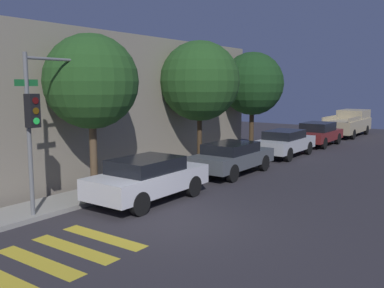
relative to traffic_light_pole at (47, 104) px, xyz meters
The scene contains 13 objects.
ground_plane 4.87m from the traffic_light_pole, 66.61° to the right, with size 60.00×60.00×0.00m, color #2D2B30.
sidewalk 3.52m from the traffic_light_pole, 23.78° to the left, with size 26.00×1.62×0.14m, color gray.
building_row 5.08m from the traffic_light_pole, 73.29° to the left, with size 26.00×6.00×5.76m, color gray.
crosswalk 4.47m from the traffic_light_pole, 124.36° to the right, with size 3.20×2.60×0.00m.
traffic_light_pole is the anchor object (origin of this frame).
sedan_near_corner 3.90m from the traffic_light_pole, 24.64° to the right, with size 4.26×1.85×1.43m.
sedan_middle 8.53m from the traffic_light_pole, ahead, with size 4.38×1.84×1.34m.
sedan_far_end 13.81m from the traffic_light_pole, ahead, with size 4.34×1.77×1.39m.
sedan_tail_of_row 18.79m from the traffic_light_pole, ahead, with size 4.27×1.85×1.44m.
pickup_truck 25.24m from the traffic_light_pole, ahead, with size 5.79×2.07×1.86m.
tree_near_corner 2.37m from the traffic_light_pole, 16.41° to the left, with size 3.11×3.11×5.40m.
tree_midblock 8.49m from the traffic_light_pole, ahead, with size 3.55×3.55×5.69m.
tree_far_end 13.45m from the traffic_light_pole, ahead, with size 3.38×3.38×5.49m.
Camera 1 is at (-8.79, -6.89, 3.73)m, focal length 40.00 mm.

